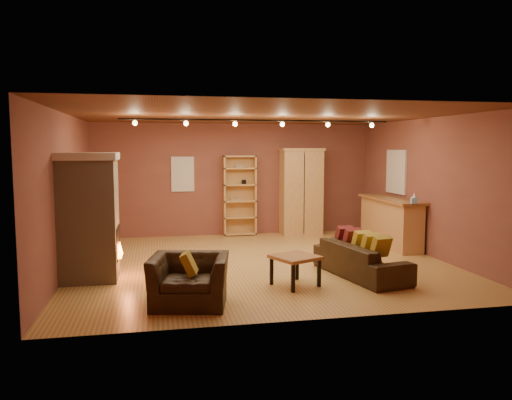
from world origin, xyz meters
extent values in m
plane|color=#A5783A|center=(0.00, 0.00, 0.00)|extent=(7.00, 7.00, 0.00)
plane|color=brown|center=(0.00, 0.00, 2.80)|extent=(7.00, 7.00, 0.00)
cube|color=brown|center=(0.00, 3.25, 1.40)|extent=(7.00, 0.02, 2.80)
cube|color=brown|center=(-3.50, 0.00, 1.40)|extent=(0.02, 6.50, 2.80)
cube|color=brown|center=(3.50, 0.00, 1.40)|extent=(0.02, 6.50, 2.80)
cube|color=tan|center=(-3.05, -0.60, 1.00)|extent=(0.90, 0.90, 2.00)
cube|color=beige|center=(-3.05, -0.60, 2.06)|extent=(0.98, 0.98, 0.12)
cube|color=black|center=(-2.64, -0.60, 0.60)|extent=(0.10, 0.65, 0.55)
cone|color=orange|center=(-2.58, -0.60, 0.48)|extent=(0.10, 0.10, 0.22)
cube|color=silver|center=(-1.30, 3.23, 1.55)|extent=(0.56, 0.04, 0.86)
cube|color=tan|center=(0.10, 3.23, 1.00)|extent=(0.82, 0.04, 2.01)
cube|color=tan|center=(-0.29, 3.09, 1.00)|extent=(0.04, 0.32, 2.01)
cube|color=tan|center=(0.49, 3.09, 1.00)|extent=(0.04, 0.32, 2.01)
cube|color=gray|center=(-0.04, 3.09, 0.89)|extent=(0.18, 0.12, 0.05)
cube|color=black|center=(0.21, 3.09, 1.34)|extent=(0.10, 0.10, 0.12)
cube|color=tan|center=(0.10, 3.09, 0.04)|extent=(0.82, 0.32, 0.04)
cube|color=tan|center=(0.10, 3.09, 0.46)|extent=(0.82, 0.32, 0.04)
cube|color=tan|center=(0.10, 3.09, 0.87)|extent=(0.82, 0.32, 0.03)
cube|color=tan|center=(0.10, 3.09, 1.28)|extent=(0.82, 0.32, 0.04)
cube|color=tan|center=(0.10, 3.09, 1.69)|extent=(0.82, 0.32, 0.04)
cube|color=tan|center=(0.10, 3.09, 1.99)|extent=(0.82, 0.32, 0.04)
cube|color=tan|center=(1.67, 2.97, 1.06)|extent=(1.02, 0.55, 2.12)
cube|color=#9A6438|center=(1.67, 2.70, 1.06)|extent=(0.02, 0.01, 2.02)
cube|color=tan|center=(1.67, 2.97, 2.15)|extent=(1.08, 0.61, 0.06)
cube|color=tan|center=(3.20, 1.08, 0.51)|extent=(0.48, 2.13, 1.02)
cube|color=#9A6438|center=(3.20, 1.08, 1.05)|extent=(0.60, 2.25, 0.06)
cube|color=#82ABD0|center=(3.15, -0.03, 1.14)|extent=(0.15, 0.15, 0.12)
cone|color=white|center=(3.15, -0.03, 1.25)|extent=(0.08, 0.08, 0.10)
cube|color=silver|center=(3.47, 1.40, 1.65)|extent=(0.05, 0.90, 1.00)
imported|color=black|center=(1.47, -1.31, 0.38)|extent=(0.94, 2.04, 0.77)
cube|color=#B4962E|center=(1.58, -1.85, 0.62)|extent=(0.34, 0.28, 0.36)
cube|color=#B4962E|center=(1.53, -1.58, 0.62)|extent=(0.34, 0.28, 0.36)
cube|color=#B4962E|center=(1.47, -1.31, 0.62)|extent=(0.34, 0.28, 0.36)
cube|color=maroon|center=(1.42, -1.04, 0.62)|extent=(0.34, 0.28, 0.36)
cube|color=maroon|center=(1.37, -0.77, 0.62)|extent=(0.34, 0.28, 0.36)
imported|color=black|center=(-1.51, -2.30, 0.47)|extent=(1.19, 0.89, 0.94)
cube|color=#B4962E|center=(-1.51, -2.30, 0.58)|extent=(0.29, 0.34, 0.34)
cube|color=#9A6438|center=(0.21, -1.66, 0.46)|extent=(0.85, 0.85, 0.05)
cube|color=black|center=(-0.06, -1.93, 0.22)|extent=(0.05, 0.05, 0.43)
cube|color=black|center=(0.48, -1.93, 0.22)|extent=(0.05, 0.05, 0.43)
cube|color=black|center=(-0.06, -1.40, 0.22)|extent=(0.05, 0.05, 0.43)
cube|color=black|center=(0.48, -1.40, 0.22)|extent=(0.05, 0.05, 0.43)
cylinder|color=black|center=(0.00, 0.20, 2.72)|extent=(5.20, 0.03, 0.03)
sphere|color=#FFD88C|center=(-2.30, 0.20, 2.65)|extent=(0.09, 0.09, 0.09)
sphere|color=#FFD88C|center=(-1.38, 0.20, 2.65)|extent=(0.09, 0.09, 0.09)
sphere|color=#FFD88C|center=(-0.46, 0.20, 2.65)|extent=(0.09, 0.09, 0.09)
sphere|color=#FFD88C|center=(0.46, 0.20, 2.65)|extent=(0.09, 0.09, 0.09)
sphere|color=#FFD88C|center=(1.38, 0.20, 2.65)|extent=(0.09, 0.09, 0.09)
sphere|color=#FFD88C|center=(2.30, 0.20, 2.65)|extent=(0.09, 0.09, 0.09)
camera|label=1|loc=(-1.94, -9.19, 2.20)|focal=35.00mm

